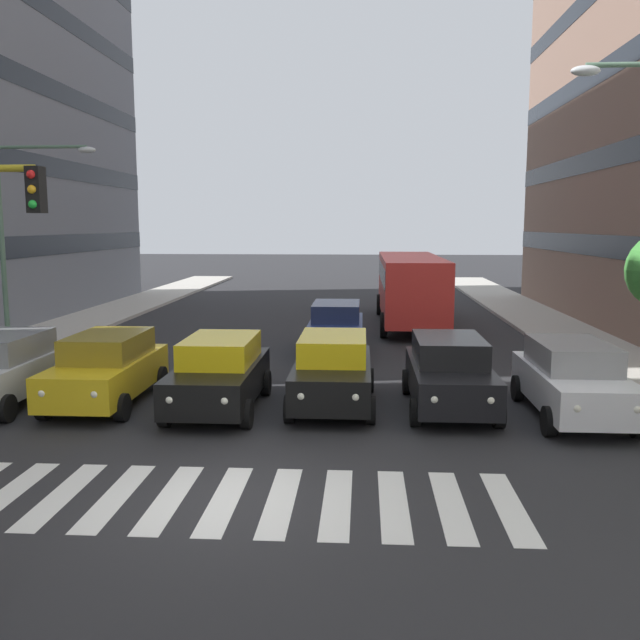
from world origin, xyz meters
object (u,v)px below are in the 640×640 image
at_px(car_5, 1,369).
at_px(street_lamp_right, 18,226).
at_px(car_2, 333,370).
at_px(car_4, 107,368).
at_px(car_0, 572,379).
at_px(car_row2_0, 336,327).
at_px(bus_behind_traffic, 410,282).
at_px(car_1, 449,373).
at_px(car_3, 220,373).

xyz_separation_m(car_5, street_lamp_right, (2.01, -5.12, 3.46)).
relative_size(car_2, car_4, 1.00).
distance_m(car_0, car_2, 5.54).
relative_size(car_row2_0, bus_behind_traffic, 0.42).
bearing_deg(car_2, car_row2_0, -88.33).
bearing_deg(car_1, bus_behind_traffic, -90.00).
height_order(car_3, bus_behind_traffic, bus_behind_traffic).
height_order(car_1, street_lamp_right, street_lamp_right).
xyz_separation_m(car_1, car_3, (5.46, 0.39, 0.00)).
relative_size(car_1, street_lamp_right, 0.66).
relative_size(car_2, street_lamp_right, 0.66).
bearing_deg(car_2, car_3, 10.09).
xyz_separation_m(car_0, street_lamp_right, (15.63, -5.36, 3.46)).
bearing_deg(car_4, car_2, -178.70).
height_order(car_1, car_row2_0, same).
distance_m(car_0, car_5, 13.62).
distance_m(car_2, bus_behind_traffic, 14.15).
xyz_separation_m(car_4, bus_behind_traffic, (-8.34, -13.96, 0.97)).
relative_size(car_1, car_3, 1.00).
bearing_deg(car_4, car_3, 173.05).
xyz_separation_m(car_1, car_5, (10.89, 0.28, 0.00)).
bearing_deg(car_4, car_0, 177.50).
relative_size(car_2, car_3, 1.00).
distance_m(car_row2_0, bus_behind_traffic, 7.60).
height_order(car_0, car_row2_0, same).
relative_size(car_0, car_5, 1.00).
bearing_deg(car_5, car_2, -177.37).
distance_m(car_0, bus_behind_traffic, 14.73).
xyz_separation_m(car_0, car_3, (8.19, -0.13, 0.00)).
relative_size(car_0, street_lamp_right, 0.66).
height_order(car_0, car_2, same).
relative_size(car_3, car_5, 1.00).
height_order(car_4, street_lamp_right, street_lamp_right).
relative_size(car_1, bus_behind_traffic, 0.42).
height_order(car_1, car_3, same).
bearing_deg(car_4, car_5, 5.51).
bearing_deg(car_0, car_row2_0, -52.81).
xyz_separation_m(car_3, car_5, (5.43, -0.10, 0.00)).
xyz_separation_m(car_row2_0, street_lamp_right, (9.92, 2.16, 3.46)).
bearing_deg(car_1, car_0, 169.24).
height_order(car_2, car_3, same).
height_order(car_4, bus_behind_traffic, bus_behind_traffic).
xyz_separation_m(bus_behind_traffic, street_lamp_right, (12.90, 9.09, 2.49)).
relative_size(car_0, car_row2_0, 1.00).
relative_size(car_4, car_5, 1.00).
distance_m(car_5, bus_behind_traffic, 17.93).
bearing_deg(street_lamp_right, car_row2_0, -167.69).
bearing_deg(car_3, car_0, 179.08).
relative_size(car_5, street_lamp_right, 0.66).
distance_m(car_0, car_1, 2.78).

